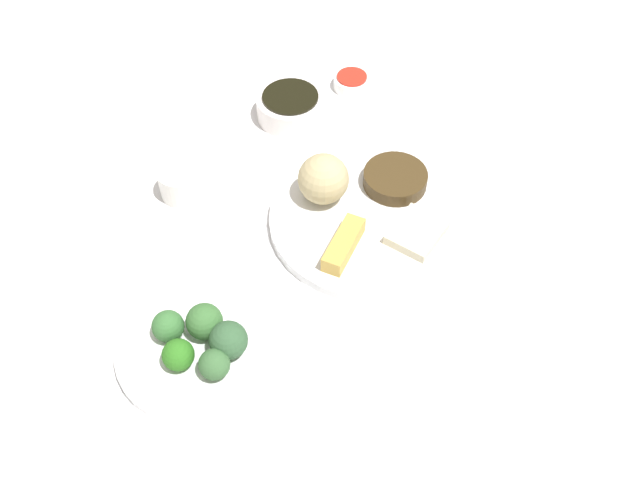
{
  "coord_description": "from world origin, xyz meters",
  "views": [
    {
      "loc": [
        -0.56,
        -0.41,
        0.82
      ],
      "look_at": [
        -0.08,
        0.0,
        0.06
      ],
      "focal_mm": 39.7,
      "sensor_mm": 36.0,
      "label": 1
    }
  ],
  "objects_px": {
    "broccoli_plate": "(198,347)",
    "teacup": "(181,182)",
    "main_plate": "(369,219)",
    "soy_sauce_bowl": "(291,107)",
    "sauce_ramekin_sweet_and_sour": "(352,83)"
  },
  "relations": [
    {
      "from": "broccoli_plate",
      "to": "soy_sauce_bowl",
      "type": "relative_size",
      "value": 1.84
    },
    {
      "from": "sauce_ramekin_sweet_and_sour",
      "to": "teacup",
      "type": "distance_m",
      "value": 0.38
    },
    {
      "from": "broccoli_plate",
      "to": "teacup",
      "type": "bearing_deg",
      "value": 52.08
    },
    {
      "from": "teacup",
      "to": "soy_sauce_bowl",
      "type": "bearing_deg",
      "value": -0.94
    },
    {
      "from": "soy_sauce_bowl",
      "to": "sauce_ramekin_sweet_and_sour",
      "type": "height_order",
      "value": "soy_sauce_bowl"
    },
    {
      "from": "soy_sauce_bowl",
      "to": "main_plate",
      "type": "bearing_deg",
      "value": -112.03
    },
    {
      "from": "soy_sauce_bowl",
      "to": "sauce_ramekin_sweet_and_sour",
      "type": "distance_m",
      "value": 0.13
    },
    {
      "from": "main_plate",
      "to": "soy_sauce_bowl",
      "type": "height_order",
      "value": "soy_sauce_bowl"
    },
    {
      "from": "broccoli_plate",
      "to": "teacup",
      "type": "distance_m",
      "value": 0.29
    },
    {
      "from": "broccoli_plate",
      "to": "teacup",
      "type": "relative_size",
      "value": 3.2
    },
    {
      "from": "broccoli_plate",
      "to": "sauce_ramekin_sweet_and_sour",
      "type": "height_order",
      "value": "sauce_ramekin_sweet_and_sour"
    },
    {
      "from": "main_plate",
      "to": "teacup",
      "type": "height_order",
      "value": "teacup"
    },
    {
      "from": "broccoli_plate",
      "to": "soy_sauce_bowl",
      "type": "xyz_separation_m",
      "value": [
        0.42,
        0.22,
        0.01
      ]
    },
    {
      "from": "broccoli_plate",
      "to": "teacup",
      "type": "height_order",
      "value": "teacup"
    },
    {
      "from": "broccoli_plate",
      "to": "soy_sauce_bowl",
      "type": "bearing_deg",
      "value": 27.81
    }
  ]
}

